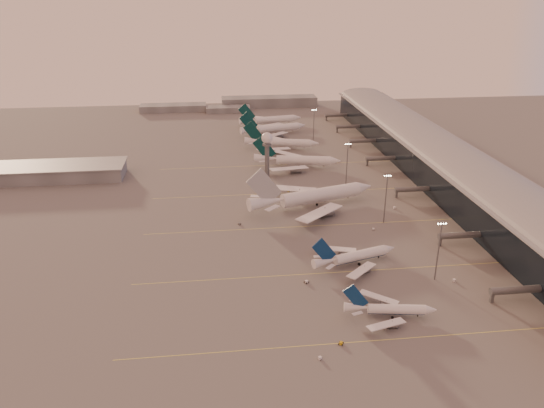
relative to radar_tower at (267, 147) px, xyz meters
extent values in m
plane|color=#565454|center=(-5.00, -120.00, -20.95)|extent=(700.00, 700.00, 0.00)
cube|color=#F2EC55|center=(25.00, -155.00, -20.94)|extent=(180.00, 0.25, 0.02)
cube|color=#F2EC55|center=(25.00, -110.00, -20.94)|extent=(180.00, 0.25, 0.02)
cube|color=#F2EC55|center=(25.00, -65.00, -20.94)|extent=(180.00, 0.25, 0.02)
cube|color=#F2EC55|center=(25.00, -20.00, -20.94)|extent=(180.00, 0.25, 0.02)
cube|color=#F2EC55|center=(25.00, 30.00, -20.94)|extent=(180.00, 0.25, 0.02)
cube|color=black|center=(103.00, -10.00, -11.95)|extent=(36.00, 360.00, 18.00)
cylinder|color=gray|center=(103.00, -10.00, -2.95)|extent=(10.08, 360.00, 10.08)
cube|color=gray|center=(103.00, -10.00, -2.75)|extent=(40.00, 362.00, 0.80)
cylinder|color=#5A5D62|center=(77.00, -138.00, -16.45)|extent=(22.00, 2.80, 2.80)
cube|color=#5A5D62|center=(67.00, -138.00, -18.75)|extent=(1.20, 1.20, 4.40)
cylinder|color=#5A5D62|center=(77.00, -92.00, -16.45)|extent=(22.00, 2.80, 2.80)
cube|color=#5A5D62|center=(67.00, -92.00, -18.75)|extent=(1.20, 1.20, 4.40)
cylinder|color=#5A5D62|center=(77.00, -34.00, -16.45)|extent=(22.00, 2.80, 2.80)
cube|color=#5A5D62|center=(67.00, -34.00, -18.75)|extent=(1.20, 1.20, 4.40)
cylinder|color=#5A5D62|center=(77.00, 22.00, -16.45)|extent=(22.00, 2.80, 2.80)
cube|color=#5A5D62|center=(67.00, 22.00, -18.75)|extent=(1.20, 1.20, 4.40)
cylinder|color=#5A5D62|center=(77.00, 64.00, -16.45)|extent=(22.00, 2.80, 2.80)
cube|color=#5A5D62|center=(67.00, 64.00, -18.75)|extent=(1.20, 1.20, 4.40)
cylinder|color=#5A5D62|center=(77.00, 106.00, -16.45)|extent=(22.00, 2.80, 2.80)
cube|color=#5A5D62|center=(67.00, 106.00, -18.75)|extent=(1.20, 1.20, 4.40)
cylinder|color=#5A5D62|center=(77.00, 146.00, -16.45)|extent=(22.00, 2.80, 2.80)
cube|color=#5A5D62|center=(67.00, 146.00, -18.75)|extent=(1.20, 1.20, 4.40)
cube|color=slate|center=(-125.00, 20.00, -16.95)|extent=(80.00, 25.00, 8.00)
cube|color=gray|center=(-125.00, 20.00, -12.75)|extent=(82.00, 27.00, 0.60)
cylinder|color=#5A5D62|center=(0.00, 0.00, -9.95)|extent=(2.60, 2.60, 22.00)
cylinder|color=#5A5D62|center=(0.00, 0.00, 1.55)|extent=(5.20, 5.20, 1.20)
sphere|color=white|center=(0.00, 0.00, 5.45)|extent=(6.40, 6.40, 6.40)
cylinder|color=#5A5D62|center=(0.00, 0.00, 9.15)|extent=(0.16, 0.16, 2.00)
cylinder|color=#5A5D62|center=(53.00, -120.00, -8.45)|extent=(0.56, 0.56, 25.00)
cube|color=#5A5D62|center=(53.00, -120.00, 3.55)|extent=(3.60, 0.25, 0.25)
sphere|color=#FFEABF|center=(51.50, -120.00, 3.15)|extent=(0.56, 0.56, 0.56)
sphere|color=#FFEABF|center=(52.50, -120.00, 3.15)|extent=(0.56, 0.56, 0.56)
sphere|color=#FFEABF|center=(53.50, -120.00, 3.15)|extent=(0.56, 0.56, 0.56)
sphere|color=#FFEABF|center=(54.50, -120.00, 3.15)|extent=(0.56, 0.56, 0.56)
cylinder|color=#5A5D62|center=(50.00, -65.00, -8.45)|extent=(0.56, 0.56, 25.00)
cube|color=#5A5D62|center=(50.00, -65.00, 3.55)|extent=(3.60, 0.25, 0.25)
sphere|color=#FFEABF|center=(48.50, -65.00, 3.15)|extent=(0.56, 0.56, 0.56)
sphere|color=#FFEABF|center=(49.50, -65.00, 3.15)|extent=(0.56, 0.56, 0.56)
sphere|color=#FFEABF|center=(50.50, -65.00, 3.15)|extent=(0.56, 0.56, 0.56)
sphere|color=#FFEABF|center=(51.50, -65.00, 3.15)|extent=(0.56, 0.56, 0.56)
cylinder|color=#5A5D62|center=(45.00, -10.00, -8.45)|extent=(0.56, 0.56, 25.00)
cube|color=#5A5D62|center=(45.00, -10.00, 3.55)|extent=(3.60, 0.25, 0.25)
sphere|color=#FFEABF|center=(43.50, -10.00, 3.15)|extent=(0.56, 0.56, 0.56)
sphere|color=#FFEABF|center=(44.50, -10.00, 3.15)|extent=(0.56, 0.56, 0.56)
sphere|color=#FFEABF|center=(45.50, -10.00, 3.15)|extent=(0.56, 0.56, 0.56)
sphere|color=#FFEABF|center=(46.50, -10.00, 3.15)|extent=(0.56, 0.56, 0.56)
cylinder|color=#5A5D62|center=(43.00, 80.00, -8.45)|extent=(0.56, 0.56, 25.00)
cube|color=#5A5D62|center=(43.00, 80.00, 3.55)|extent=(3.60, 0.25, 0.25)
sphere|color=#FFEABF|center=(41.50, 80.00, 3.15)|extent=(0.56, 0.56, 0.56)
sphere|color=#FFEABF|center=(42.50, 80.00, 3.15)|extent=(0.56, 0.56, 0.56)
sphere|color=#FFEABF|center=(43.50, 80.00, 3.15)|extent=(0.56, 0.56, 0.56)
sphere|color=#FFEABF|center=(44.50, 80.00, 3.15)|extent=(0.56, 0.56, 0.56)
cube|color=slate|center=(-65.00, 200.00, -17.95)|extent=(60.00, 18.00, 6.00)
cube|color=slate|center=(25.00, 210.00, -16.45)|extent=(90.00, 20.00, 9.00)
cube|color=slate|center=(-15.00, 190.00, -18.45)|extent=(40.00, 15.00, 5.00)
cylinder|color=white|center=(29.36, -142.93, -18.21)|extent=(20.00, 6.38, 3.36)
cylinder|color=navy|center=(29.36, -142.93, -18.97)|extent=(19.46, 5.39, 2.42)
cone|color=white|center=(40.99, -144.76, -18.21)|extent=(4.29, 3.91, 3.36)
cone|color=white|center=(15.54, -140.76, -17.79)|extent=(8.69, 4.60, 3.36)
cube|color=white|center=(23.30, -150.34, -18.80)|extent=(14.56, 7.78, 1.06)
cylinder|color=slate|center=(25.97, -148.78, -20.33)|extent=(4.11, 2.75, 2.18)
cube|color=slate|center=(25.97, -148.78, -19.39)|extent=(0.30, 0.26, 1.34)
cube|color=white|center=(25.86, -134.02, -18.80)|extent=(13.39, 11.21, 1.06)
cylinder|color=slate|center=(27.93, -136.32, -20.33)|extent=(4.11, 2.75, 2.18)
cube|color=slate|center=(27.93, -136.32, -19.39)|extent=(0.30, 0.26, 1.34)
cube|color=navy|center=(15.13, -140.69, -13.64)|extent=(9.15, 1.74, 10.01)
cube|color=white|center=(14.97, -144.53, -17.71)|extent=(4.07, 2.49, 0.22)
cube|color=white|center=(16.16, -136.99, -17.71)|extent=(3.95, 3.36, 0.22)
cylinder|color=black|center=(36.76, -144.10, -20.51)|extent=(0.44, 0.44, 0.88)
cylinder|color=black|center=(28.09, -140.76, -20.46)|extent=(1.03, 0.59, 0.97)
cylinder|color=black|center=(27.49, -144.60, -20.46)|extent=(1.03, 0.59, 0.97)
cylinder|color=white|center=(27.43, -103.75, -17.63)|extent=(24.02, 10.81, 4.06)
cylinder|color=navy|center=(27.43, -103.75, -18.55)|extent=(23.23, 9.58, 2.93)
cone|color=white|center=(41.06, -99.62, -17.63)|extent=(5.60, 5.23, 4.06)
cone|color=white|center=(11.22, -108.66, -17.13)|extent=(10.76, 6.79, 4.06)
cube|color=white|center=(24.72, -115.01, -18.35)|extent=(15.06, 15.01, 1.28)
cylinder|color=slate|center=(26.82, -111.91, -20.20)|extent=(5.19, 3.87, 2.64)
cube|color=slate|center=(26.82, -111.91, -19.06)|extent=(0.38, 0.35, 1.63)
cube|color=white|center=(18.92, -95.88, -18.35)|extent=(17.71, 7.26, 1.28)
cylinder|color=slate|center=(22.39, -97.30, -20.20)|extent=(5.19, 3.87, 2.64)
cube|color=slate|center=(22.39, -97.30, -19.06)|extent=(0.38, 0.35, 1.63)
cube|color=navy|center=(10.74, -108.80, -12.10)|extent=(10.78, 3.59, 12.11)
cube|color=white|center=(12.60, -113.07, -17.03)|extent=(4.56, 4.41, 0.27)
cube|color=white|center=(9.92, -104.23, -17.03)|extent=(4.84, 2.44, 0.27)
cylinder|color=black|center=(36.11, -101.12, -20.41)|extent=(0.53, 0.53, 1.07)
cylinder|color=black|center=(24.91, -102.05, -20.36)|extent=(1.28, 0.85, 1.18)
cylinder|color=black|center=(26.27, -106.56, -20.36)|extent=(1.28, 0.85, 1.18)
cylinder|color=white|center=(23.82, -40.15, -16.19)|extent=(44.02, 19.53, 6.87)
cylinder|color=white|center=(23.82, -40.15, -17.73)|extent=(42.61, 17.43, 4.94)
cone|color=white|center=(48.87, -32.41, -16.19)|extent=(10.15, 9.07, 6.87)
cone|color=white|center=(-5.98, -49.35, -15.33)|extent=(19.63, 12.00, 6.87)
cube|color=white|center=(18.97, -60.77, -17.39)|extent=(27.42, 27.52, 2.04)
cylinder|color=slate|center=(22.77, -55.08, -20.17)|extent=(9.44, 6.77, 4.46)
cube|color=slate|center=(22.77, -55.08, -18.59)|extent=(0.40, 0.36, 2.75)
cube|color=white|center=(8.18, -25.85, -17.39)|extent=(32.35, 13.11, 2.04)
cylinder|color=slate|center=(14.53, -28.41, -20.17)|extent=(9.44, 6.77, 4.46)
cube|color=slate|center=(14.53, -28.41, -18.59)|extent=(0.40, 0.36, 2.75)
cube|color=#A3A6AA|center=(-6.86, -49.62, -7.22)|extent=(18.30, 5.99, 20.38)
cube|color=white|center=(-3.82, -57.59, -15.16)|extent=(8.39, 8.15, 0.28)
cube|color=white|center=(-8.84, -41.33, -15.16)|extent=(8.89, 4.46, 0.28)
cylinder|color=black|center=(39.77, -35.22, -20.40)|extent=(0.55, 0.55, 1.11)
cylinder|color=black|center=(19.71, -38.87, -20.34)|extent=(1.33, 0.89, 1.22)
cylinder|color=black|center=(21.15, -43.52, -20.34)|extent=(1.33, 0.89, 1.22)
cylinder|color=white|center=(25.50, 22.98, -17.09)|extent=(34.25, 12.01, 5.46)
cylinder|color=white|center=(25.50, 22.98, -18.32)|extent=(33.28, 10.38, 3.93)
cone|color=white|center=(45.30, 19.01, -17.09)|extent=(7.49, 6.64, 5.46)
cone|color=white|center=(1.96, 27.71, -16.41)|extent=(14.99, 8.14, 5.46)
cube|color=white|center=(14.53, 10.67, -18.05)|extent=(25.17, 12.49, 1.62)
cylinder|color=slate|center=(19.25, 13.15, -20.29)|extent=(7.12, 4.77, 3.55)
cube|color=slate|center=(19.25, 13.15, -19.00)|extent=(0.32, 0.29, 2.18)
cube|color=white|center=(20.13, 38.57, -18.05)|extent=(22.60, 19.98, 1.62)
cylinder|color=slate|center=(23.53, 34.46, -20.29)|extent=(7.12, 4.77, 3.55)
cube|color=slate|center=(23.53, 34.46, -19.00)|extent=(0.32, 0.29, 2.18)
cube|color=#052E30|center=(1.27, 27.85, -9.89)|extent=(14.78, 3.28, 16.15)
cube|color=white|center=(0.44, 21.33, -16.27)|extent=(6.96, 4.03, 0.24)
cube|color=white|center=(3.02, 34.17, -16.27)|extent=(6.70, 5.93, 0.24)
cylinder|color=black|center=(38.11, 20.45, -20.48)|extent=(0.47, 0.47, 0.94)
cylinder|color=black|center=(23.24, 25.55, -20.43)|extent=(1.11, 0.66, 1.03)
cylinder|color=black|center=(22.42, 21.49, -20.43)|extent=(1.11, 0.66, 1.03)
cylinder|color=white|center=(21.07, 64.86, -17.25)|extent=(32.84, 12.06, 5.24)
cylinder|color=white|center=(21.07, 64.86, -18.43)|extent=(31.89, 10.49, 3.77)
cone|color=white|center=(40.00, 60.71, -17.25)|extent=(7.26, 6.46, 5.24)
cone|color=white|center=(-1.44, 69.78, -16.59)|extent=(14.42, 8.03, 5.24)
cube|color=white|center=(10.33, 53.22, -18.16)|extent=(24.18, 11.62, 1.55)
cylinder|color=slate|center=(14.90, 55.53, -20.32)|extent=(6.87, 4.67, 3.40)
cube|color=slate|center=(14.90, 55.53, -19.08)|extent=(0.31, 0.28, 2.09)
cube|color=white|center=(16.17, 79.91, -18.16)|extent=(21.50, 19.43, 1.55)
cylinder|color=slate|center=(19.36, 75.91, -20.32)|extent=(6.87, 4.67, 3.40)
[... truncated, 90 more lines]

